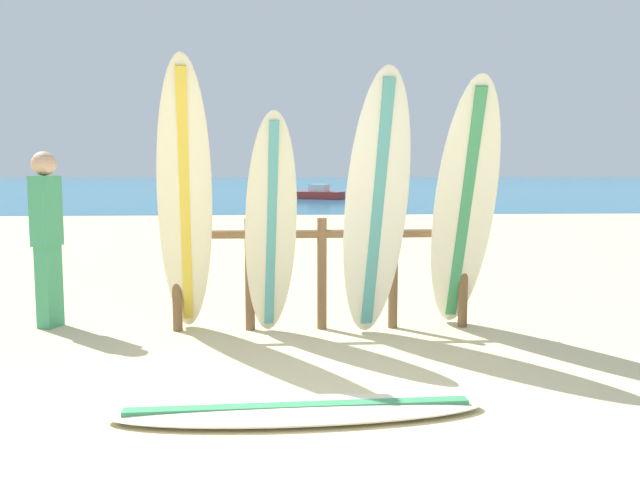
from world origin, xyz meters
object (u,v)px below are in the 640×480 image
object	(u,v)px
surfboard_leaning_center	(464,209)
surfboard_leaning_left	(271,226)
beachgoer_standing	(47,231)
surfboard_leaning_center_left	(376,207)
small_boat_offshore	(319,194)
surfboard_leaning_far_left	(185,203)
surfboard_lying_on_sand	(299,410)
surfboard_rack	(322,262)

from	to	relation	value
surfboard_leaning_center	surfboard_leaning_left	bearing A→B (deg)	179.60
surfboard_leaning_left	beachgoer_standing	xyz separation A→B (m)	(-2.14, 0.51, -0.08)
surfboard_leaning_center_left	small_boat_offshore	xyz separation A→B (m)	(1.06, 26.51, -0.93)
surfboard_leaning_far_left	surfboard_leaning_center_left	size ratio (longest dim) A/B	1.03
surfboard_lying_on_sand	small_boat_offshore	xyz separation A→B (m)	(1.79, 28.29, 0.22)
surfboard_leaning_center_left	surfboard_leaning_center	size ratio (longest dim) A/B	1.03
surfboard_rack	beachgoer_standing	size ratio (longest dim) A/B	1.68
surfboard_leaning_left	beachgoer_standing	distance (m)	2.20
surfboard_lying_on_sand	surfboard_leaning_far_left	bearing A→B (deg)	116.37
beachgoer_standing	small_boat_offshore	size ratio (longest dim) A/B	0.66
surfboard_leaning_far_left	small_boat_offshore	size ratio (longest dim) A/B	0.97
surfboard_leaning_far_left	surfboard_lying_on_sand	xyz separation A→B (m)	(0.94, -1.90, -1.19)
surfboard_rack	surfboard_leaning_far_left	xyz separation A→B (m)	(-1.22, -0.32, 0.58)
surfboard_leaning_center	surfboard_lying_on_sand	world-z (taller)	surfboard_leaning_center
surfboard_leaning_far_left	surfboard_leaning_center_left	xyz separation A→B (m)	(1.67, -0.12, -0.04)
surfboard_leaning_far_left	surfboard_leaning_left	world-z (taller)	surfboard_leaning_far_left
surfboard_leaning_center_left	surfboard_rack	bearing A→B (deg)	135.38
surfboard_leaning_center	surfboard_lying_on_sand	xyz separation A→B (m)	(-1.56, -1.93, -1.12)
surfboard_leaning_far_left	surfboard_leaning_center	world-z (taller)	surfboard_leaning_far_left
surfboard_leaning_far_left	small_boat_offshore	world-z (taller)	surfboard_leaning_far_left
surfboard_leaning_center	beachgoer_standing	world-z (taller)	surfboard_leaning_center
beachgoer_standing	small_boat_offshore	world-z (taller)	beachgoer_standing
surfboard_leaning_left	small_boat_offshore	bearing A→B (deg)	85.70
surfboard_lying_on_sand	beachgoer_standing	distance (m)	3.49
surfboard_leaning_center_left	small_boat_offshore	world-z (taller)	surfboard_leaning_center_left
surfboard_rack	surfboard_leaning_left	distance (m)	0.66
surfboard_rack	surfboard_leaning_center	bearing A→B (deg)	-12.65
surfboard_leaning_center	surfboard_rack	bearing A→B (deg)	167.35
surfboard_leaning_far_left	beachgoer_standing	xyz separation A→B (m)	(-1.39, 0.55, -0.30)
surfboard_leaning_left	beachgoer_standing	bearing A→B (deg)	166.68
surfboard_leaning_center	beachgoer_standing	size ratio (longest dim) A/B	1.37
surfboard_lying_on_sand	small_boat_offshore	bearing A→B (deg)	86.37
surfboard_leaning_far_left	small_boat_offshore	distance (m)	26.55
beachgoer_standing	small_boat_offshore	bearing A→B (deg)	80.94
surfboard_leaning_center	small_boat_offshore	world-z (taller)	surfboard_leaning_center
surfboard_leaning_center_left	beachgoer_standing	bearing A→B (deg)	167.56
surfboard_rack	beachgoer_standing	bearing A→B (deg)	174.91
surfboard_leaning_left	surfboard_leaning_center	xyz separation A→B (m)	(1.75, -0.01, 0.14)
surfboard_leaning_center_left	surfboard_lying_on_sand	world-z (taller)	surfboard_leaning_center_left
surfboard_leaning_left	surfboard_lying_on_sand	bearing A→B (deg)	-84.41
surfboard_leaning_far_left	surfboard_lying_on_sand	distance (m)	2.43
surfboard_leaning_center_left	surfboard_leaning_center	distance (m)	0.84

